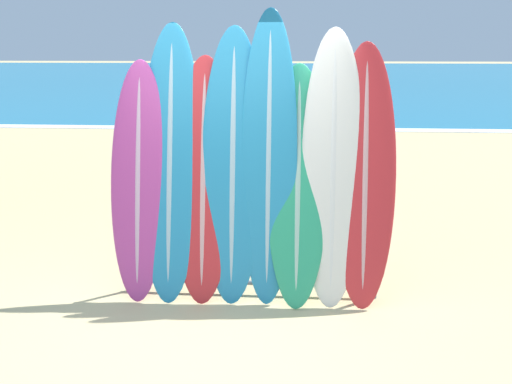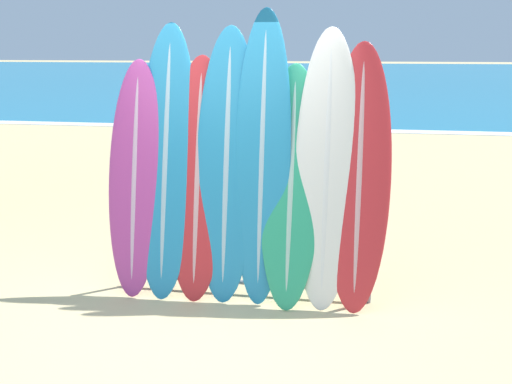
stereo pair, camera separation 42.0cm
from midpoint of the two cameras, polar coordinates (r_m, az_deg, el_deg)
ground_plane at (r=4.53m, az=-3.59°, el=-14.14°), size 160.00×160.00×0.00m
ocean_water at (r=43.68m, az=7.48°, el=13.14°), size 120.00×60.00×0.01m
surfboard_rack at (r=4.72m, az=1.14°, el=-7.00°), size 2.39×0.04×0.78m
surfboard_slot_0 at (r=4.78m, az=-11.17°, el=1.49°), size 0.53×0.66×2.19m
surfboard_slot_1 at (r=4.70m, az=-7.72°, el=3.48°), size 0.57×0.77×2.52m
surfboard_slot_2 at (r=4.63m, az=-4.09°, el=1.51°), size 0.57×0.67×2.23m
surfboard_slot_3 at (r=4.56m, az=-0.72°, el=3.02°), size 0.58×0.67×2.49m
surfboard_slot_4 at (r=4.51m, az=3.38°, el=3.80°), size 0.52×0.65×2.64m
surfboard_slot_5 at (r=4.53m, az=6.68°, el=0.67°), size 0.56×0.78×2.16m
surfboard_slot_6 at (r=4.52m, az=10.72°, el=2.50°), size 0.57×0.71×2.47m
surfboard_slot_7 at (r=4.55m, az=14.30°, el=1.56°), size 0.56×0.71×2.35m
person_near_water at (r=13.00m, az=0.11°, el=10.05°), size 0.22×0.27×1.61m
person_mid_beach at (r=7.41m, az=2.61°, el=5.74°), size 0.25×0.29×1.71m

